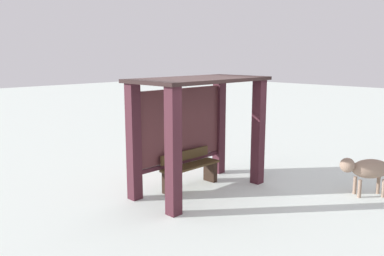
{
  "coord_description": "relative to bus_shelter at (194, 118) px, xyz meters",
  "views": [
    {
      "loc": [
        -5.74,
        -5.44,
        2.78
      ],
      "look_at": [
        -0.36,
        -0.13,
        1.39
      ],
      "focal_mm": 37.07,
      "sensor_mm": 36.0,
      "label": 1
    }
  ],
  "objects": [
    {
      "name": "ground_plane",
      "position": [
        0.0,
        -0.16,
        -1.52
      ],
      "size": [
        60.0,
        60.0,
        0.0
      ],
      "primitive_type": "plane",
      "color": "white"
    },
    {
      "name": "bus_shelter",
      "position": [
        0.0,
        0.0,
        0.0
      ],
      "size": [
        2.85,
        1.47,
        2.34
      ],
      "color": "#401C25",
      "rests_on": "ground"
    },
    {
      "name": "bench_left_inside",
      "position": [
        0.0,
        0.13,
        -1.14
      ],
      "size": [
        1.44,
        0.36,
        0.78
      ],
      "color": "#45331B",
      "rests_on": "ground"
    },
    {
      "name": "dog",
      "position": [
        2.1,
        -2.74,
        -0.97
      ],
      "size": [
        0.88,
        0.86,
        0.78
      ],
      "color": "gray",
      "rests_on": "ground"
    }
  ]
}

